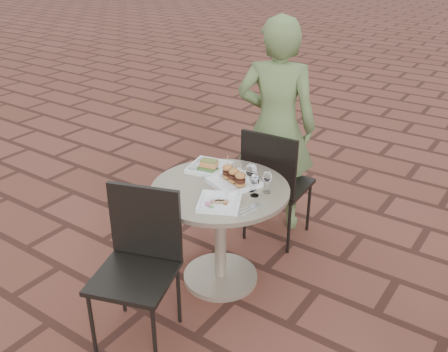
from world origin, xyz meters
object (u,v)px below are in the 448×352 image
Objects in this scene: chair_far at (274,178)px; plate_sliders at (234,179)px; chair_near at (140,253)px; plate_tuna at (219,202)px; diner at (276,127)px; cafe_table at (220,220)px; plate_salmon at (209,167)px.

chair_far is 0.60m from plate_sliders.
chair_near is 0.56m from plate_tuna.
plate_sliders is at bearing 58.84° from chair_near.
diner is 1.10m from plate_tuna.
diner reaches higher than plate_tuna.
chair_near is (-0.11, -0.65, 0.07)m from cafe_table.
chair_far is at bearing 86.12° from cafe_table.
chair_near is (-0.15, -1.29, 0.00)m from chair_far.
cafe_table is 0.53× the size of diner.
plate_tuna reaches higher than cafe_table.
plate_salmon is at bearing 161.08° from plate_sliders.
chair_far reaches higher than plate_sliders.
plate_sliders reaches higher than cafe_table.
plate_sliders is (0.05, 0.08, 0.29)m from cafe_table.
plate_salmon is at bearing 78.39° from chair_near.
cafe_table is at bearing -120.38° from plate_sliders.
diner is 0.82m from plate_sliders.
plate_salmon is at bearing 59.57° from diner.
chair_far is 2.77× the size of plate_tuna.
diner is (-0.09, 0.89, 0.37)m from cafe_table.
chair_far is 1.00× the size of chair_near.
plate_salmon is at bearing 57.33° from chair_far.
plate_salmon is 0.50m from plate_tuna.
plate_salmon is (-0.22, 0.18, 0.27)m from cafe_table.
diner is 4.77× the size of plate_sliders.
plate_sliders is (0.27, -0.09, 0.02)m from plate_salmon.
chair_near is at bearing 68.85° from diner.
plate_tuna is at bearing -56.11° from cafe_table.
diner reaches higher than chair_far.
cafe_table is 2.68× the size of plate_tuna.
chair_far is 2.60× the size of plate_sliders.
plate_salmon is at bearing 141.06° from cafe_table.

